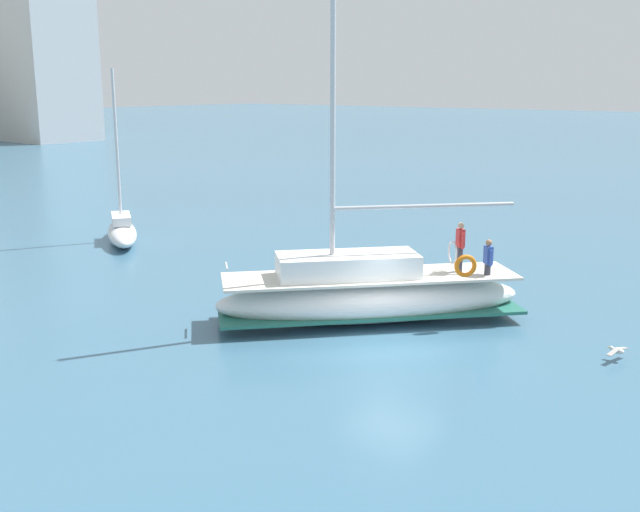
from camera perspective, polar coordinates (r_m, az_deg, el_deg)
The scene contains 4 objects.
ground_plane at distance 21.27m, azimuth 5.59°, elevation -6.98°, with size 400.00×400.00×0.00m, color #38607A.
main_sailboat at distance 23.26m, azimuth 3.66°, elevation -2.86°, with size 8.77×8.17×11.98m.
moored_sloop_near at distance 36.14m, azimuth -14.91°, elevation 1.93°, with size 4.18×5.28×7.96m.
seagull at distance 21.64m, azimuth 21.79°, elevation -6.72°, with size 0.93×0.48×0.17m.
Camera 1 is at (-16.78, -10.89, 7.24)m, focal length 41.83 mm.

